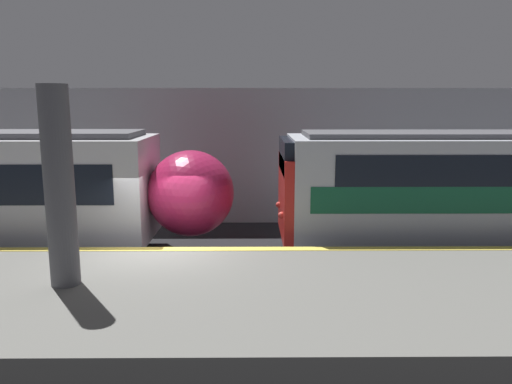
# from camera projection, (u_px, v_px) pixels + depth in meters

# --- Properties ---
(ground_plane) EXTENTS (120.00, 120.00, 0.00)m
(ground_plane) POSITION_uv_depth(u_px,v_px,m) (160.00, 286.00, 12.03)
(ground_plane) COLOR black
(platform) EXTENTS (40.00, 5.18, 0.97)m
(platform) POSITION_uv_depth(u_px,v_px,m) (135.00, 312.00, 9.40)
(platform) COLOR slate
(platform) RESTS_ON ground
(station_rear_barrier) EXTENTS (50.00, 0.15, 4.83)m
(station_rear_barrier) POSITION_uv_depth(u_px,v_px,m) (190.00, 157.00, 17.87)
(station_rear_barrier) COLOR #939399
(station_rear_barrier) RESTS_ON ground
(support_pillar_near) EXTENTS (0.54, 0.54, 3.74)m
(support_pillar_near) POSITION_uv_depth(u_px,v_px,m) (59.00, 187.00, 9.17)
(support_pillar_near) COLOR #56565B
(support_pillar_near) RESTS_ON platform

